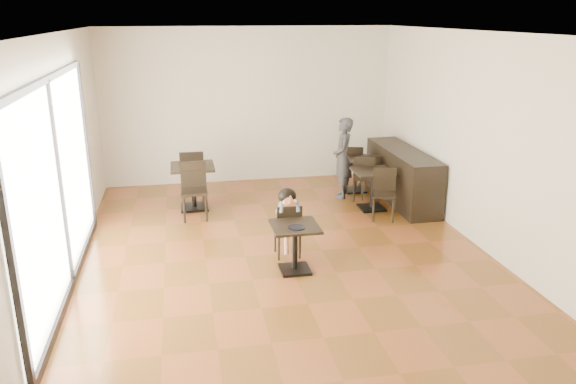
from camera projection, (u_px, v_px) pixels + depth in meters
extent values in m
cube|color=brown|center=(284.00, 253.00, 8.42)|extent=(6.00, 8.00, 0.01)
cube|color=silver|center=(284.00, 32.00, 7.45)|extent=(6.00, 8.00, 0.01)
cube|color=beige|center=(248.00, 106.00, 11.67)|extent=(6.00, 0.01, 3.20)
cube|color=beige|center=(383.00, 271.00, 4.19)|extent=(6.00, 0.01, 3.20)
cube|color=beige|center=(61.00, 160.00, 7.38)|extent=(0.01, 8.00, 3.20)
cube|color=beige|center=(479.00, 141.00, 8.48)|extent=(0.01, 8.00, 3.20)
cube|color=white|center=(58.00, 185.00, 6.98)|extent=(0.04, 4.50, 2.60)
cylinder|color=black|center=(297.00, 227.00, 7.56)|extent=(0.23, 0.23, 0.01)
imported|color=#37383D|center=(343.00, 158.00, 10.80)|extent=(0.52, 0.65, 1.56)
cube|color=black|center=(402.00, 176.00, 10.62)|extent=(0.60, 2.40, 1.00)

